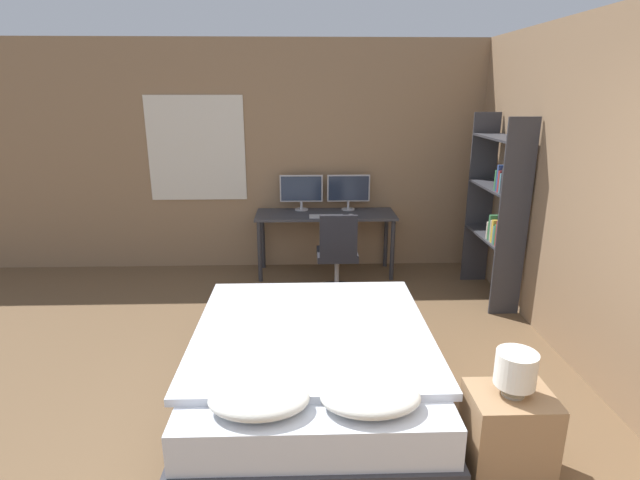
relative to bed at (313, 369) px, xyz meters
name	(u,v)px	position (x,y,z in m)	size (l,w,h in m)	color
wall_back	(329,157)	(0.25, 2.94, 1.09)	(12.00, 0.08, 2.70)	#8E7051
wall_side_right	(630,213)	(2.11, 0.08, 1.09)	(0.06, 12.00, 2.70)	#8E7051
bed	(313,369)	(0.00, 0.00, 0.00)	(1.64, 2.01, 0.60)	#2D2D33
nightstand	(507,435)	(1.09, -0.73, 0.00)	(0.46, 0.36, 0.53)	#997551
bedside_lamp	(516,369)	(1.09, -0.73, 0.42)	(0.22, 0.22, 0.26)	gray
desk	(325,221)	(0.20, 2.59, 0.39)	(1.62, 0.57, 0.75)	#38383D
monitor_left	(301,190)	(-0.08, 2.77, 0.73)	(0.51, 0.16, 0.42)	#B7B7BC
monitor_right	(349,190)	(0.48, 2.77, 0.73)	(0.51, 0.16, 0.42)	#B7B7BC
keyboard	(326,216)	(0.20, 2.41, 0.49)	(0.38, 0.13, 0.02)	#B7B7BC
computer_mouse	(351,215)	(0.48, 2.41, 0.50)	(0.07, 0.05, 0.04)	#B7B7BC
office_chair	(337,263)	(0.30, 1.92, 0.10)	(0.52, 0.52, 0.92)	black
bookshelf	(500,204)	(1.92, 1.76, 0.77)	(0.29, 0.94, 1.91)	#333338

